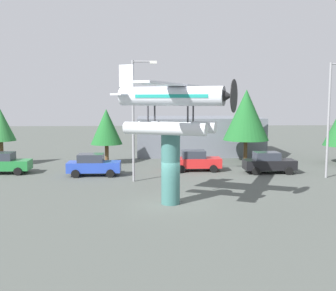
# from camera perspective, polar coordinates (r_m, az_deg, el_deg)

# --- Properties ---
(ground_plane) EXTENTS (140.00, 140.00, 0.00)m
(ground_plane) POSITION_cam_1_polar(r_m,az_deg,el_deg) (24.44, 0.35, -8.05)
(ground_plane) COLOR #4C514C
(display_pedestal) EXTENTS (1.10, 1.10, 4.14)m
(display_pedestal) POSITION_cam_1_polar(r_m,az_deg,el_deg) (24.00, 0.36, -3.27)
(display_pedestal) COLOR #386B66
(display_pedestal) RESTS_ON ground
(floatplane_monument) EXTENTS (7.17, 9.96, 4.00)m
(floatplane_monument) POSITION_cam_1_polar(r_m,az_deg,el_deg) (23.61, 0.66, 5.70)
(floatplane_monument) COLOR silver
(floatplane_monument) RESTS_ON display_pedestal
(car_near_green) EXTENTS (4.20, 2.02, 1.76)m
(car_near_green) POSITION_cam_1_polar(r_m,az_deg,el_deg) (36.46, -21.82, -2.26)
(car_near_green) COLOR #237A38
(car_near_green) RESTS_ON ground
(car_mid_blue) EXTENTS (4.20, 2.02, 1.76)m
(car_mid_blue) POSITION_cam_1_polar(r_m,az_deg,el_deg) (33.50, -10.30, -2.64)
(car_mid_blue) COLOR #2847B7
(car_mid_blue) RESTS_ON ground
(car_far_red) EXTENTS (4.20, 2.02, 1.76)m
(car_far_red) POSITION_cam_1_polar(r_m,az_deg,el_deg) (35.22, 3.82, -2.10)
(car_far_red) COLOR red
(car_far_red) RESTS_ON ground
(car_distant_black) EXTENTS (4.20, 2.02, 1.76)m
(car_distant_black) POSITION_cam_1_polar(r_m,az_deg,el_deg) (35.09, 13.76, -2.31)
(car_distant_black) COLOR black
(car_distant_black) RESTS_ON ground
(streetlight_primary) EXTENTS (1.84, 0.28, 8.91)m
(streetlight_primary) POSITION_cam_1_polar(r_m,az_deg,el_deg) (30.36, -4.52, 4.53)
(streetlight_primary) COLOR gray
(streetlight_primary) RESTS_ON ground
(streetlight_secondary) EXTENTS (1.84, 0.28, 8.86)m
(streetlight_secondary) POSITION_cam_1_polar(r_m,az_deg,el_deg) (34.12, 21.64, 4.27)
(streetlight_secondary) COLOR gray
(streetlight_secondary) RESTS_ON ground
(storefront_building) EXTENTS (13.53, 7.47, 4.09)m
(storefront_building) POSITION_cam_1_polar(r_m,az_deg,el_deg) (46.15, 4.24, 1.40)
(storefront_building) COLOR slate
(storefront_building) RESTS_ON ground
(tree_west) EXTENTS (2.72, 2.72, 5.32)m
(tree_west) POSITION_cam_1_polar(r_m,az_deg,el_deg) (40.70, -22.20, 2.68)
(tree_west) COLOR brown
(tree_west) RESTS_ON ground
(tree_east) EXTENTS (2.99, 2.99, 5.19)m
(tree_east) POSITION_cam_1_polar(r_m,az_deg,el_deg) (39.24, -8.53, 2.58)
(tree_east) COLOR brown
(tree_east) RESTS_ON ground
(tree_center_back) EXTENTS (4.40, 4.40, 7.03)m
(tree_center_back) POSITION_cam_1_polar(r_m,az_deg,el_deg) (40.53, 10.77, 4.18)
(tree_center_back) COLOR brown
(tree_center_back) RESTS_ON ground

